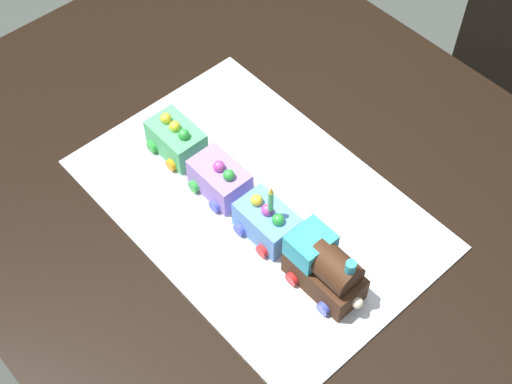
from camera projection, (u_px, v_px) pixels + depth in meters
name	position (u px, v px, depth m)	size (l,w,h in m)	color
ground_plane	(277.00, 376.00, 1.81)	(8.00, 8.00, 0.00)	#474C44
dining_table	(285.00, 241.00, 1.30)	(1.40, 1.00, 0.74)	black
cake_board	(256.00, 203.00, 1.21)	(0.60, 0.40, 0.00)	silver
cake_locomotive	(325.00, 268.00, 1.08)	(0.14, 0.08, 0.12)	#472816
cake_car_gondola_sky_blue	(267.00, 222.00, 1.15)	(0.10, 0.08, 0.07)	#669EEA
cake_car_caboose_lavender	(220.00, 179.00, 1.21)	(0.10, 0.08, 0.07)	#AD84E0
cake_car_tanker_mint_green	(176.00, 139.00, 1.26)	(0.10, 0.08, 0.07)	#59CC7A
birthday_candle	(271.00, 199.00, 1.09)	(0.01, 0.01, 0.06)	#66D872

